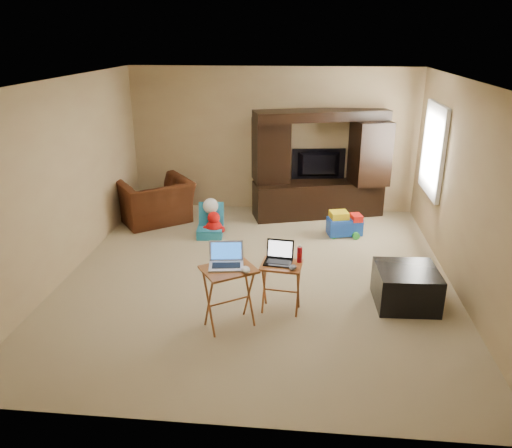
# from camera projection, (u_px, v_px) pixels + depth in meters

# --- Properties ---
(floor) EXTENTS (5.50, 5.50, 0.00)m
(floor) POSITION_uv_depth(u_px,v_px,m) (257.00, 275.00, 6.64)
(floor) COLOR tan
(floor) RESTS_ON ground
(ceiling) EXTENTS (5.50, 5.50, 0.00)m
(ceiling) POSITION_uv_depth(u_px,v_px,m) (258.00, 80.00, 5.75)
(ceiling) COLOR silver
(ceiling) RESTS_ON ground
(wall_back) EXTENTS (5.00, 0.00, 5.00)m
(wall_back) POSITION_uv_depth(u_px,v_px,m) (273.00, 140.00, 8.75)
(wall_back) COLOR tan
(wall_back) RESTS_ON ground
(wall_front) EXTENTS (5.00, 0.00, 5.00)m
(wall_front) POSITION_uv_depth(u_px,v_px,m) (222.00, 291.00, 3.64)
(wall_front) COLOR tan
(wall_front) RESTS_ON ground
(wall_left) EXTENTS (0.00, 5.50, 5.50)m
(wall_left) POSITION_uv_depth(u_px,v_px,m) (65.00, 179.00, 6.43)
(wall_left) COLOR tan
(wall_left) RESTS_ON ground
(wall_right) EXTENTS (0.00, 5.50, 5.50)m
(wall_right) POSITION_uv_depth(u_px,v_px,m) (465.00, 190.00, 5.97)
(wall_right) COLOR tan
(wall_right) RESTS_ON ground
(window_pane) EXTENTS (0.00, 1.20, 1.20)m
(window_pane) POSITION_uv_depth(u_px,v_px,m) (435.00, 150.00, 7.36)
(window_pane) COLOR white
(window_pane) RESTS_ON ground
(window_frame) EXTENTS (0.06, 1.14, 1.34)m
(window_frame) POSITION_uv_depth(u_px,v_px,m) (433.00, 150.00, 7.36)
(window_frame) COLOR white
(window_frame) RESTS_ON ground
(entertainment_center) EXTENTS (2.31, 1.16, 1.83)m
(entertainment_center) POSITION_uv_depth(u_px,v_px,m) (319.00, 164.00, 8.51)
(entertainment_center) COLOR black
(entertainment_center) RESTS_ON floor
(television) EXTENTS (0.94, 0.24, 0.54)m
(television) POSITION_uv_depth(u_px,v_px,m) (319.00, 165.00, 8.63)
(television) COLOR black
(television) RESTS_ON entertainment_center
(recliner) EXTENTS (1.48, 1.45, 0.73)m
(recliner) POSITION_uv_depth(u_px,v_px,m) (155.00, 201.00, 8.39)
(recliner) COLOR #49210F
(recliner) RESTS_ON floor
(child_rocker) EXTENTS (0.43, 0.48, 0.52)m
(child_rocker) POSITION_uv_depth(u_px,v_px,m) (210.00, 221.00, 7.81)
(child_rocker) COLOR teal
(child_rocker) RESTS_ON floor
(plush_toy) EXTENTS (0.37, 0.31, 0.41)m
(plush_toy) POSITION_uv_depth(u_px,v_px,m) (214.00, 224.00, 7.84)
(plush_toy) COLOR red
(plush_toy) RESTS_ON floor
(push_toy) EXTENTS (0.61, 0.50, 0.40)m
(push_toy) POSITION_uv_depth(u_px,v_px,m) (345.00, 223.00, 7.87)
(push_toy) COLOR blue
(push_toy) RESTS_ON floor
(ottoman) EXTENTS (0.72, 0.72, 0.45)m
(ottoman) POSITION_uv_depth(u_px,v_px,m) (406.00, 287.00, 5.86)
(ottoman) COLOR black
(ottoman) RESTS_ON floor
(tray_table_left) EXTENTS (0.68, 0.65, 0.70)m
(tray_table_left) POSITION_uv_depth(u_px,v_px,m) (229.00, 297.00, 5.37)
(tray_table_left) COLOR #A75828
(tray_table_left) RESTS_ON floor
(tray_table_right) EXTENTS (0.49, 0.42, 0.59)m
(tray_table_right) POSITION_uv_depth(u_px,v_px,m) (281.00, 288.00, 5.69)
(tray_table_right) COLOR #AC6229
(tray_table_right) RESTS_ON floor
(laptop_left) EXTENTS (0.40, 0.34, 0.24)m
(laptop_left) POSITION_uv_depth(u_px,v_px,m) (226.00, 257.00, 5.23)
(laptop_left) COLOR silver
(laptop_left) RESTS_ON tray_table_left
(laptop_right) EXTENTS (0.34, 0.29, 0.24)m
(laptop_right) POSITION_uv_depth(u_px,v_px,m) (278.00, 254.00, 5.56)
(laptop_right) COLOR black
(laptop_right) RESTS_ON tray_table_right
(mouse_left) EXTENTS (0.13, 0.16, 0.06)m
(mouse_left) POSITION_uv_depth(u_px,v_px,m) (246.00, 270.00, 5.15)
(mouse_left) COLOR silver
(mouse_left) RESTS_ON tray_table_left
(mouse_right) EXTENTS (0.11, 0.14, 0.05)m
(mouse_right) POSITION_uv_depth(u_px,v_px,m) (293.00, 267.00, 5.45)
(mouse_right) COLOR #434348
(mouse_right) RESTS_ON tray_table_right
(water_bottle) EXTENTS (0.06, 0.06, 0.18)m
(water_bottle) POSITION_uv_depth(u_px,v_px,m) (300.00, 255.00, 5.61)
(water_bottle) COLOR #B30B16
(water_bottle) RESTS_ON tray_table_right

